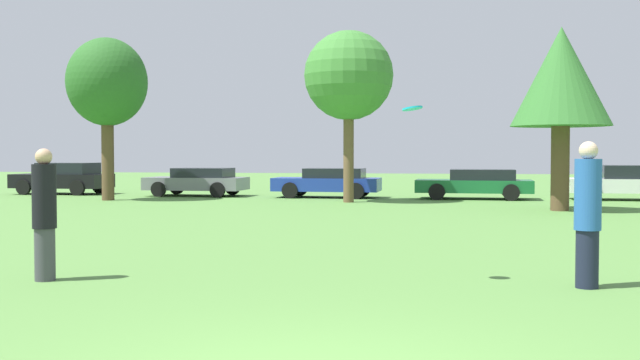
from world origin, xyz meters
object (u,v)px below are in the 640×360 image
at_px(parked_car_blue, 329,182).
at_px(parked_car_grey, 198,181).
at_px(tree_0, 107,84).
at_px(parked_car_green, 476,183).
at_px(tree_2, 561,79).
at_px(parked_car_black, 64,178).
at_px(person_catcher, 588,214).
at_px(parked_car_white, 625,182).
at_px(tree_1, 349,77).
at_px(frisbee, 412,108).
at_px(person_thrower, 44,213).

bearing_deg(parked_car_blue, parked_car_grey, -0.58).
distance_m(tree_0, parked_car_green, 14.33).
height_order(tree_2, parked_car_black, tree_2).
relative_size(person_catcher, tree_0, 0.31).
bearing_deg(parked_car_white, parked_car_blue, 3.51).
relative_size(tree_2, parked_car_white, 1.38).
relative_size(tree_1, parked_car_white, 1.51).
bearing_deg(parked_car_grey, frisbee, 118.34).
xyz_separation_m(person_thrower, frisbee, (4.93, 0.60, 1.41)).
distance_m(frisbee, tree_0, 20.05).
bearing_deg(parked_car_blue, parked_car_black, -1.25).
distance_m(parked_car_green, parked_car_white, 5.48).
distance_m(person_catcher, parked_car_white, 19.89).
bearing_deg(tree_0, parked_car_blue, 20.94).
relative_size(parked_car_black, parked_car_green, 0.92).
relative_size(person_catcher, frisbee, 6.89).
relative_size(tree_1, tree_2, 1.10).
bearing_deg(parked_car_white, parked_car_grey, 2.17).
relative_size(person_thrower, parked_car_black, 0.44).
xyz_separation_m(person_catcher, tree_1, (-5.15, 16.33, 3.50)).
relative_size(parked_car_black, parked_car_white, 1.01).
height_order(parked_car_black, parked_car_blue, parked_car_black).
bearing_deg(frisbee, person_thrower, -173.03).
height_order(tree_0, parked_car_white, tree_0).
bearing_deg(parked_car_grey, tree_1, 157.98).
distance_m(parked_car_grey, parked_car_white, 16.61).
distance_m(parked_car_black, parked_car_green, 17.29).
height_order(tree_2, parked_car_grey, tree_2).
bearing_deg(parked_car_blue, parked_car_white, -176.49).
bearing_deg(frisbee, tree_2, 73.87).
bearing_deg(person_thrower, person_catcher, 0.00).
bearing_deg(person_thrower, parked_car_grey, 97.97).
bearing_deg(parked_car_white, tree_1, 18.57).
distance_m(person_thrower, parked_car_grey, 20.42).
xyz_separation_m(tree_1, parked_car_blue, (-1.12, 2.69, -3.84)).
bearing_deg(frisbee, parked_car_blue, 101.97).
height_order(parked_car_grey, parked_car_blue, parked_car_blue).
bearing_deg(person_thrower, tree_2, 53.00).
height_order(tree_2, parked_car_white, tree_2).
bearing_deg(parked_car_blue, tree_0, 23.11).
xyz_separation_m(person_thrower, parked_car_black, (-10.69, 20.33, -0.22)).
relative_size(tree_0, parked_car_white, 1.49).
distance_m(tree_2, parked_car_green, 6.86).
relative_size(person_catcher, parked_car_white, 0.47).
height_order(parked_car_grey, parked_car_green, parked_car_grey).
bearing_deg(parked_car_grey, parked_car_black, -1.84).
distance_m(frisbee, parked_car_grey, 21.57).
distance_m(person_thrower, person_catcher, 7.20).
xyz_separation_m(person_catcher, parked_car_green, (-0.59, 19.01, -0.35)).
bearing_deg(parked_car_white, tree_0, 11.91).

